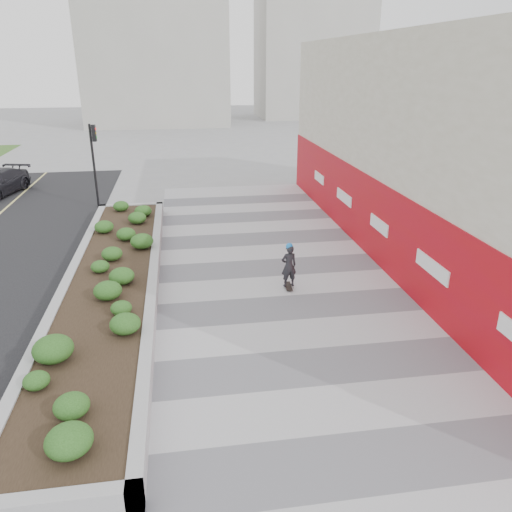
# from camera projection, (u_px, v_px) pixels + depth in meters

# --- Properties ---
(ground) EXTENTS (160.00, 160.00, 0.00)m
(ground) POSITION_uv_depth(u_px,v_px,m) (340.00, 414.00, 10.66)
(ground) COLOR gray
(ground) RESTS_ON ground
(walkway) EXTENTS (8.00, 36.00, 0.01)m
(walkway) POSITION_uv_depth(u_px,v_px,m) (306.00, 341.00, 13.42)
(walkway) COLOR #A8A8AD
(walkway) RESTS_ON ground
(building) EXTENTS (6.04, 24.08, 8.00)m
(building) POSITION_uv_depth(u_px,v_px,m) (453.00, 150.00, 18.48)
(building) COLOR #BEB4A2
(building) RESTS_ON ground
(planter) EXTENTS (3.00, 18.00, 0.90)m
(planter) POSITION_uv_depth(u_px,v_px,m) (111.00, 280.00, 16.16)
(planter) COLOR #9E9EA0
(planter) RESTS_ON ground
(traffic_signal_near) EXTENTS (0.33, 0.28, 4.20)m
(traffic_signal_near) POSITION_uv_depth(u_px,v_px,m) (94.00, 154.00, 24.72)
(traffic_signal_near) COLOR black
(traffic_signal_near) RESTS_ON ground
(distant_bldg_north_l) EXTENTS (16.00, 12.00, 20.00)m
(distant_bldg_north_l) POSITION_uv_depth(u_px,v_px,m) (154.00, 33.00, 56.90)
(distant_bldg_north_l) COLOR #ADAAA3
(distant_bldg_north_l) RESTS_ON ground
(distant_bldg_north_r) EXTENTS (14.00, 10.00, 24.00)m
(distant_bldg_north_r) POSITION_uv_depth(u_px,v_px,m) (314.00, 19.00, 63.65)
(distant_bldg_north_r) COLOR #ADAAA3
(distant_bldg_north_r) RESTS_ON ground
(manhole_cover) EXTENTS (0.44, 0.44, 0.01)m
(manhole_cover) POSITION_uv_depth(u_px,v_px,m) (324.00, 340.00, 13.50)
(manhole_cover) COLOR #595654
(manhole_cover) RESTS_ON ground
(skateboarder) EXTENTS (0.57, 0.73, 1.59)m
(skateboarder) POSITION_uv_depth(u_px,v_px,m) (289.00, 266.00, 16.29)
(skateboarder) COLOR beige
(skateboarder) RESTS_ON ground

